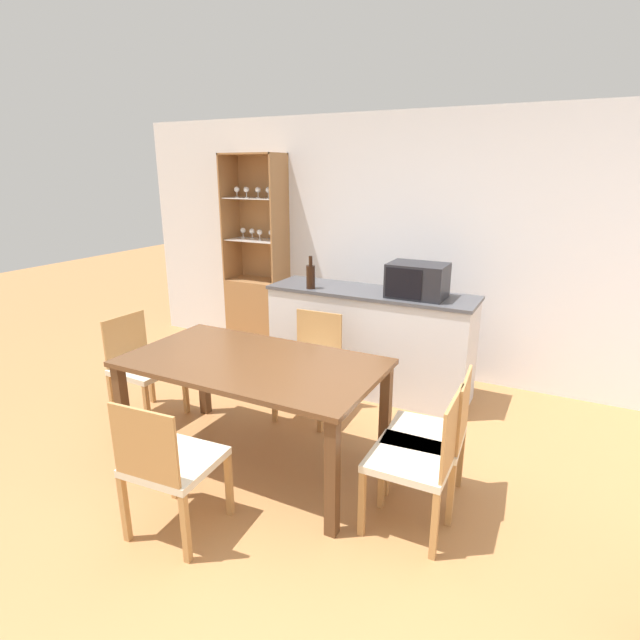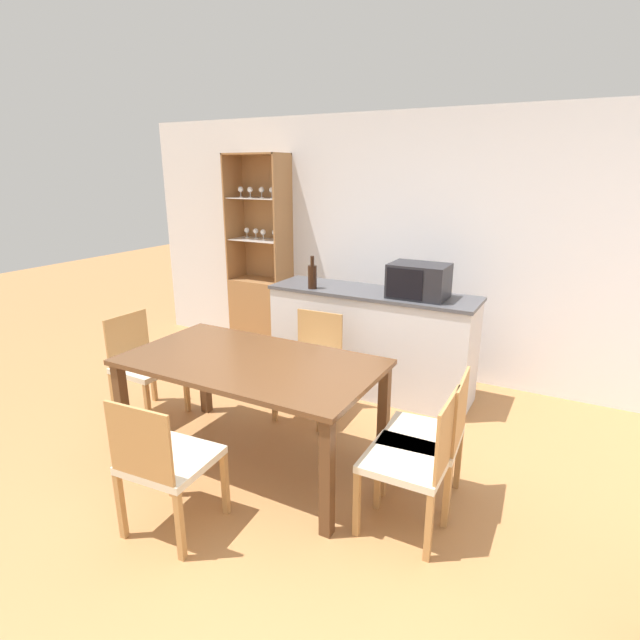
{
  "view_description": "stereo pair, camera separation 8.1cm",
  "coord_description": "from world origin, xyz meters",
  "px_view_note": "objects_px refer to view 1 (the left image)",
  "views": [
    {
      "loc": [
        1.31,
        -2.17,
        2.02
      ],
      "look_at": [
        -0.42,
        1.19,
        0.88
      ],
      "focal_mm": 28.0,
      "sensor_mm": 36.0,
      "label": 1
    },
    {
      "loc": [
        1.38,
        -2.13,
        2.02
      ],
      "look_at": [
        -0.42,
        1.19,
        0.88
      ],
      "focal_mm": 28.0,
      "sensor_mm": 36.0,
      "label": 2
    }
  ],
  "objects_px": {
    "dining_chair_head_near": "(170,464)",
    "dining_chair_side_left_far": "(143,366)",
    "dining_table": "(253,373)",
    "dining_chair_side_right_far": "(432,435)",
    "display_cabinet": "(258,297)",
    "wine_bottle": "(311,276)",
    "microwave": "(417,280)",
    "dining_chair_head_far": "(310,364)",
    "dining_chair_side_right_near": "(418,459)"
  },
  "relations": [
    {
      "from": "dining_chair_side_left_far",
      "to": "dining_chair_side_right_far",
      "type": "bearing_deg",
      "value": 92.46
    },
    {
      "from": "dining_chair_head_near",
      "to": "dining_chair_side_right_far",
      "type": "distance_m",
      "value": 1.56
    },
    {
      "from": "dining_chair_side_right_far",
      "to": "dining_table",
      "type": "bearing_deg",
      "value": 92.6
    },
    {
      "from": "dining_table",
      "to": "dining_chair_side_left_far",
      "type": "bearing_deg",
      "value": 173.1
    },
    {
      "from": "display_cabinet",
      "to": "dining_chair_head_far",
      "type": "relative_size",
      "value": 2.52
    },
    {
      "from": "display_cabinet",
      "to": "dining_chair_side_right_near",
      "type": "bearing_deg",
      "value": -40.28
    },
    {
      "from": "dining_chair_head_far",
      "to": "microwave",
      "type": "xyz_separation_m",
      "value": [
        0.69,
        0.66,
        0.66
      ]
    },
    {
      "from": "display_cabinet",
      "to": "dining_chair_side_left_far",
      "type": "relative_size",
      "value": 2.52
    },
    {
      "from": "dining_chair_side_right_near",
      "to": "dining_chair_head_far",
      "type": "bearing_deg",
      "value": 50.79
    },
    {
      "from": "dining_chair_side_right_near",
      "to": "wine_bottle",
      "type": "height_order",
      "value": "wine_bottle"
    },
    {
      "from": "dining_chair_side_right_far",
      "to": "dining_chair_head_near",
      "type": "bearing_deg",
      "value": 124.44
    },
    {
      "from": "dining_chair_side_right_near",
      "to": "wine_bottle",
      "type": "xyz_separation_m",
      "value": [
        -1.49,
        1.49,
        0.63
      ]
    },
    {
      "from": "microwave",
      "to": "wine_bottle",
      "type": "height_order",
      "value": "wine_bottle"
    },
    {
      "from": "dining_table",
      "to": "dining_chair_side_left_far",
      "type": "distance_m",
      "value": 1.25
    },
    {
      "from": "display_cabinet",
      "to": "dining_table",
      "type": "bearing_deg",
      "value": -56.72
    },
    {
      "from": "dining_chair_head_far",
      "to": "microwave",
      "type": "distance_m",
      "value": 1.16
    },
    {
      "from": "dining_chair_side_right_near",
      "to": "display_cabinet",
      "type": "bearing_deg",
      "value": 49.08
    },
    {
      "from": "dining_chair_head_near",
      "to": "display_cabinet",
      "type": "bearing_deg",
      "value": 110.67
    },
    {
      "from": "display_cabinet",
      "to": "dining_chair_side_right_far",
      "type": "relative_size",
      "value": 2.52
    },
    {
      "from": "display_cabinet",
      "to": "microwave",
      "type": "height_order",
      "value": "display_cabinet"
    },
    {
      "from": "dining_chair_side_left_far",
      "to": "dining_chair_head_far",
      "type": "relative_size",
      "value": 1.0
    },
    {
      "from": "display_cabinet",
      "to": "dining_chair_side_right_near",
      "type": "xyz_separation_m",
      "value": [
        2.53,
        -2.14,
        -0.17
      ]
    },
    {
      "from": "display_cabinet",
      "to": "dining_chair_side_left_far",
      "type": "bearing_deg",
      "value": -87.09
    },
    {
      "from": "dining_table",
      "to": "display_cabinet",
      "type": "bearing_deg",
      "value": 123.28
    },
    {
      "from": "wine_bottle",
      "to": "dining_chair_side_right_near",
      "type": "bearing_deg",
      "value": -44.95
    },
    {
      "from": "dining_table",
      "to": "microwave",
      "type": "relative_size",
      "value": 3.6
    },
    {
      "from": "dining_chair_head_far",
      "to": "wine_bottle",
      "type": "relative_size",
      "value": 2.87
    },
    {
      "from": "display_cabinet",
      "to": "wine_bottle",
      "type": "bearing_deg",
      "value": -32.25
    },
    {
      "from": "dining_chair_side_left_far",
      "to": "microwave",
      "type": "relative_size",
      "value": 1.78
    },
    {
      "from": "dining_chair_head_far",
      "to": "wine_bottle",
      "type": "bearing_deg",
      "value": -64.72
    },
    {
      "from": "display_cabinet",
      "to": "wine_bottle",
      "type": "height_order",
      "value": "display_cabinet"
    },
    {
      "from": "dining_table",
      "to": "dining_chair_side_right_near",
      "type": "bearing_deg",
      "value": -6.78
    },
    {
      "from": "dining_chair_head_far",
      "to": "microwave",
      "type": "bearing_deg",
      "value": -138.77
    },
    {
      "from": "dining_chair_side_right_near",
      "to": "dining_chair_side_left_far",
      "type": "relative_size",
      "value": 1.0
    },
    {
      "from": "dining_table",
      "to": "dining_chair_side_right_far",
      "type": "xyz_separation_m",
      "value": [
        1.22,
        0.15,
        -0.23
      ]
    },
    {
      "from": "dining_table",
      "to": "wine_bottle",
      "type": "distance_m",
      "value": 1.43
    },
    {
      "from": "microwave",
      "to": "dining_chair_side_right_near",
      "type": "bearing_deg",
      "value": -71.88
    },
    {
      "from": "dining_chair_side_left_far",
      "to": "wine_bottle",
      "type": "height_order",
      "value": "wine_bottle"
    },
    {
      "from": "dining_chair_head_near",
      "to": "wine_bottle",
      "type": "bearing_deg",
      "value": 92.95
    },
    {
      "from": "dining_chair_head_near",
      "to": "dining_chair_side_left_far",
      "type": "relative_size",
      "value": 1.0
    },
    {
      "from": "display_cabinet",
      "to": "dining_chair_head_near",
      "type": "relative_size",
      "value": 2.52
    },
    {
      "from": "dining_chair_head_near",
      "to": "wine_bottle",
      "type": "relative_size",
      "value": 2.87
    },
    {
      "from": "dining_chair_head_far",
      "to": "wine_bottle",
      "type": "xyz_separation_m",
      "value": [
        -0.27,
        0.52,
        0.63
      ]
    },
    {
      "from": "dining_table",
      "to": "dining_chair_head_near",
      "type": "height_order",
      "value": "dining_chair_head_near"
    },
    {
      "from": "dining_chair_side_right_far",
      "to": "dining_chair_head_far",
      "type": "height_order",
      "value": "same"
    },
    {
      "from": "dining_chair_side_left_far",
      "to": "microwave",
      "type": "bearing_deg",
      "value": 127.49
    },
    {
      "from": "dining_chair_side_left_far",
      "to": "dining_table",
      "type": "bearing_deg",
      "value": 85.52
    },
    {
      "from": "dining_chair_side_left_far",
      "to": "dining_chair_head_far",
      "type": "height_order",
      "value": "same"
    },
    {
      "from": "microwave",
      "to": "wine_bottle",
      "type": "relative_size",
      "value": 1.61
    },
    {
      "from": "dining_chair_head_near",
      "to": "dining_chair_head_far",
      "type": "distance_m",
      "value": 1.66
    }
  ]
}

